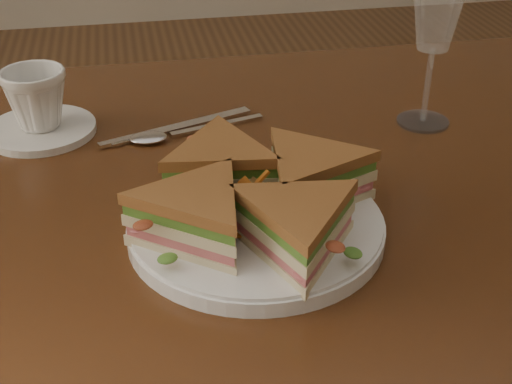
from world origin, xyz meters
The scene contains 9 objects.
table centered at (0.00, 0.00, 0.65)m, with size 1.20×0.80×0.75m.
plate centered at (-0.02, -0.11, 0.76)m, with size 0.26×0.26×0.02m, color white.
sandwich_wedges centered at (-0.02, -0.11, 0.80)m, with size 0.31×0.31×0.06m.
crisps_mound centered at (-0.02, -0.11, 0.79)m, with size 0.09×0.09×0.05m, color #B25A16, non-canonical shape.
spoon centered at (-0.09, 0.12, 0.75)m, with size 0.18×0.06×0.01m.
knife centered at (-0.08, 0.14, 0.75)m, with size 0.21×0.09×0.00m.
wine_glass centered at (0.25, 0.10, 0.90)m, with size 0.08×0.08×0.21m.
saucer centered at (-0.25, 0.17, 0.76)m, with size 0.14×0.14×0.01m, color white.
coffee_cup centered at (-0.25, 0.17, 0.80)m, with size 0.08×0.08×0.08m, color white.
Camera 1 is at (-0.14, -0.70, 1.16)m, focal length 50.00 mm.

